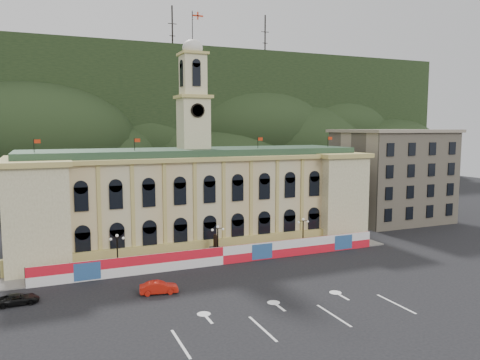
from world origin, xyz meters
name	(u,v)px	position (x,y,z in m)	size (l,w,h in m)	color
ground	(272,301)	(0.00, 0.00, 0.00)	(260.00, 260.00, 0.00)	black
lane_markings	(294,318)	(0.00, -5.00, 0.00)	(26.00, 10.00, 0.02)	white
hill_ridge	(112,126)	(0.03, 121.99, 19.48)	(230.00, 80.00, 64.00)	black
city_hall	(195,197)	(0.00, 27.63, 7.85)	(56.20, 17.60, 37.10)	beige
side_building_right	(392,175)	(43.00, 30.93, 9.33)	(21.00, 17.00, 18.60)	tan
hoarding_fence	(223,256)	(0.06, 15.07, 1.25)	(50.00, 0.44, 2.50)	red
pavement	(216,259)	(0.00, 17.75, 0.08)	(56.00, 5.50, 0.16)	slate
statue	(215,251)	(0.00, 18.00, 1.19)	(1.40, 1.40, 3.72)	#595651
lamp_left	(117,250)	(-14.00, 17.00, 3.07)	(1.96, 0.44, 5.15)	black
lamp_center	(218,240)	(0.00, 17.00, 3.07)	(1.96, 0.44, 5.15)	black
lamp_right	(303,231)	(14.00, 17.00, 3.07)	(1.96, 0.44, 5.15)	black
red_sedan	(159,288)	(-10.86, 7.12, 0.72)	(4.54, 2.19, 1.44)	red
black_suv	(19,299)	(-25.53, 9.80, 0.58)	(4.22, 2.02, 1.16)	black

